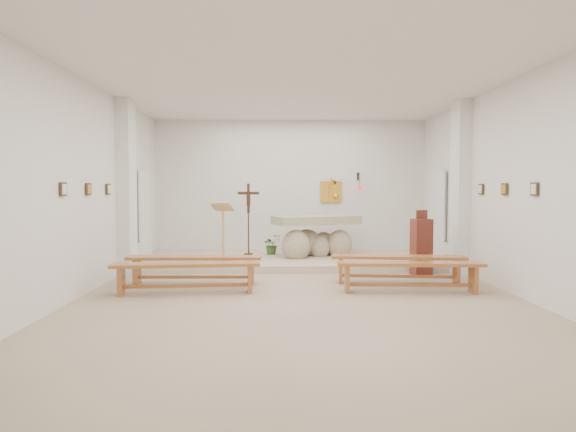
{
  "coord_description": "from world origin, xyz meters",
  "views": [
    {
      "loc": [
        -0.36,
        -8.34,
        1.72
      ],
      "look_at": [
        -0.14,
        1.6,
        1.2
      ],
      "focal_mm": 32.0,
      "sensor_mm": 36.0,
      "label": 1
    }
  ],
  "objects_px": {
    "bench_left_front": "(194,263)",
    "bench_right_front": "(398,263)",
    "donation_pedestal": "(421,246)",
    "altar": "(315,239)",
    "bench_right_second": "(410,270)",
    "lectern": "(223,231)",
    "crucifix_stand": "(248,214)",
    "bench_left_second": "(186,271)"
  },
  "relations": [
    {
      "from": "bench_left_second",
      "to": "crucifix_stand",
      "type": "bearing_deg",
      "value": 73.41
    },
    {
      "from": "donation_pedestal",
      "to": "bench_left_front",
      "type": "xyz_separation_m",
      "value": [
        -4.38,
        -0.91,
        -0.19
      ]
    },
    {
      "from": "lectern",
      "to": "bench_left_front",
      "type": "distance_m",
      "value": 2.33
    },
    {
      "from": "bench_left_front",
      "to": "bench_right_front",
      "type": "xyz_separation_m",
      "value": [
        3.7,
        0.0,
        0.0
      ]
    },
    {
      "from": "bench_right_second",
      "to": "altar",
      "type": "bearing_deg",
      "value": 113.42
    },
    {
      "from": "altar",
      "to": "bench_right_front",
      "type": "height_order",
      "value": "altar"
    },
    {
      "from": "altar",
      "to": "lectern",
      "type": "relative_size",
      "value": 1.68
    },
    {
      "from": "crucifix_stand",
      "to": "bench_right_front",
      "type": "distance_m",
      "value": 4.26
    },
    {
      "from": "altar",
      "to": "lectern",
      "type": "height_order",
      "value": "lectern"
    },
    {
      "from": "donation_pedestal",
      "to": "bench_left_second",
      "type": "height_order",
      "value": "donation_pedestal"
    },
    {
      "from": "bench_left_front",
      "to": "bench_right_front",
      "type": "distance_m",
      "value": 3.7
    },
    {
      "from": "altar",
      "to": "donation_pedestal",
      "type": "relative_size",
      "value": 1.65
    },
    {
      "from": "bench_right_front",
      "to": "bench_left_second",
      "type": "distance_m",
      "value": 3.79
    },
    {
      "from": "donation_pedestal",
      "to": "bench_right_front",
      "type": "bearing_deg",
      "value": -134.93
    },
    {
      "from": "altar",
      "to": "bench_right_second",
      "type": "height_order",
      "value": "altar"
    },
    {
      "from": "crucifix_stand",
      "to": "donation_pedestal",
      "type": "distance_m",
      "value": 4.2
    },
    {
      "from": "bench_right_front",
      "to": "crucifix_stand",
      "type": "bearing_deg",
      "value": 139.59
    },
    {
      "from": "bench_left_second",
      "to": "altar",
      "type": "bearing_deg",
      "value": 51.26
    },
    {
      "from": "lectern",
      "to": "bench_right_second",
      "type": "relative_size",
      "value": 0.53
    },
    {
      "from": "bench_left_front",
      "to": "bench_right_front",
      "type": "bearing_deg",
      "value": 0.92
    },
    {
      "from": "lectern",
      "to": "donation_pedestal",
      "type": "height_order",
      "value": "lectern"
    },
    {
      "from": "donation_pedestal",
      "to": "bench_right_second",
      "type": "distance_m",
      "value": 1.88
    },
    {
      "from": "crucifix_stand",
      "to": "altar",
      "type": "bearing_deg",
      "value": -14.37
    },
    {
      "from": "bench_right_second",
      "to": "bench_left_second",
      "type": "bearing_deg",
      "value": -176.68
    },
    {
      "from": "lectern",
      "to": "bench_left_front",
      "type": "xyz_separation_m",
      "value": [
        -0.28,
        -2.28,
        -0.4
      ]
    },
    {
      "from": "lectern",
      "to": "bench_right_front",
      "type": "relative_size",
      "value": 0.53
    },
    {
      "from": "bench_left_front",
      "to": "donation_pedestal",
      "type": "bearing_deg",
      "value": 12.63
    },
    {
      "from": "bench_right_front",
      "to": "donation_pedestal",
      "type": "bearing_deg",
      "value": 59.29
    },
    {
      "from": "bench_left_front",
      "to": "bench_right_second",
      "type": "bearing_deg",
      "value": -11.85
    },
    {
      "from": "bench_right_front",
      "to": "bench_left_second",
      "type": "relative_size",
      "value": 1.0
    },
    {
      "from": "crucifix_stand",
      "to": "bench_left_front",
      "type": "height_order",
      "value": "crucifix_stand"
    },
    {
      "from": "altar",
      "to": "bench_left_second",
      "type": "height_order",
      "value": "altar"
    },
    {
      "from": "crucifix_stand",
      "to": "bench_left_second",
      "type": "bearing_deg",
      "value": -104.68
    },
    {
      "from": "donation_pedestal",
      "to": "altar",
      "type": "bearing_deg",
      "value": 129.4
    },
    {
      "from": "bench_left_front",
      "to": "bench_right_front",
      "type": "height_order",
      "value": "same"
    },
    {
      "from": "lectern",
      "to": "bench_right_front",
      "type": "bearing_deg",
      "value": -20.18
    },
    {
      "from": "lectern",
      "to": "donation_pedestal",
      "type": "xyz_separation_m",
      "value": [
        4.1,
        -1.38,
        -0.21
      ]
    },
    {
      "from": "lectern",
      "to": "crucifix_stand",
      "type": "xyz_separation_m",
      "value": [
        0.53,
        0.76,
        0.35
      ]
    },
    {
      "from": "bench_right_second",
      "to": "donation_pedestal",
      "type": "bearing_deg",
      "value": 72.07
    },
    {
      "from": "lectern",
      "to": "bench_left_front",
      "type": "relative_size",
      "value": 0.53
    },
    {
      "from": "altar",
      "to": "bench_left_front",
      "type": "bearing_deg",
      "value": -152.7
    },
    {
      "from": "bench_right_front",
      "to": "bench_right_second",
      "type": "distance_m",
      "value": 0.84
    }
  ]
}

